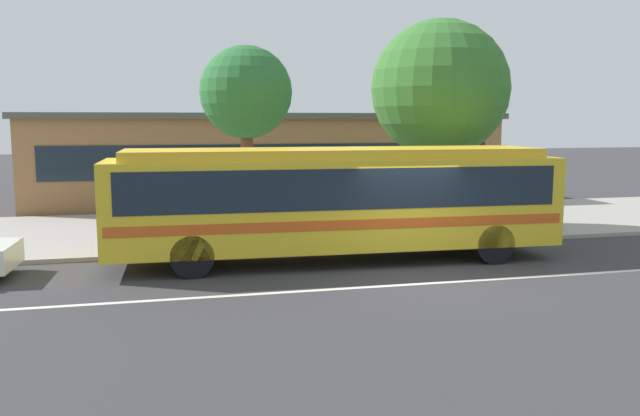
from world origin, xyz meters
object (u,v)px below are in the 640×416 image
at_px(pedestrian_waiting_near_sign, 279,203).
at_px(street_tree_near_stop, 246,94).
at_px(transit_bus, 336,196).
at_px(street_tree_mid_block, 440,89).

bearing_deg(pedestrian_waiting_near_sign, street_tree_near_stop, 134.26).
bearing_deg(transit_bus, street_tree_near_stop, 112.95).
bearing_deg(street_tree_mid_block, pedestrian_waiting_near_sign, -176.27).
xyz_separation_m(transit_bus, street_tree_near_stop, (-1.73, 4.08, 2.68)).
distance_m(pedestrian_waiting_near_sign, street_tree_near_stop, 3.44).
relative_size(transit_bus, street_tree_near_stop, 1.99).
distance_m(street_tree_near_stop, street_tree_mid_block, 6.10).
bearing_deg(street_tree_near_stop, street_tree_mid_block, -4.70).
relative_size(transit_bus, street_tree_mid_block, 1.72).
height_order(transit_bus, street_tree_near_stop, street_tree_near_stop).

